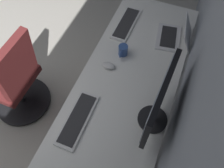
% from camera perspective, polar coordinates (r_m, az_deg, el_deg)
% --- Properties ---
extents(wall_back, '(5.04, 0.10, 2.60)m').
position_cam_1_polar(wall_back, '(1.02, 21.93, -5.31)').
color(wall_back, '#8C939E').
rests_on(wall_back, ground).
extents(desk, '(2.30, 0.71, 0.73)m').
position_cam_1_polar(desk, '(1.65, 1.62, -5.67)').
color(desk, white).
rests_on(desk, ground).
extents(monitor_primary, '(0.50, 0.20, 0.46)m').
position_cam_1_polar(monitor_primary, '(1.33, 11.65, -4.34)').
color(monitor_primary, black).
rests_on(monitor_primary, desk).
extents(laptop_left, '(0.34, 0.32, 0.18)m').
position_cam_1_polar(laptop_left, '(1.98, 15.75, 11.67)').
color(laptop_left, silver).
rests_on(laptop_left, desk).
extents(keyboard_main, '(0.42, 0.14, 0.02)m').
position_cam_1_polar(keyboard_main, '(1.55, -8.64, -8.72)').
color(keyboard_main, silver).
rests_on(keyboard_main, desk).
extents(keyboard_spare, '(0.42, 0.15, 0.02)m').
position_cam_1_polar(keyboard_spare, '(2.06, 3.59, 14.91)').
color(keyboard_spare, silver).
rests_on(keyboard_spare, desk).
extents(mouse_main, '(0.06, 0.10, 0.03)m').
position_cam_1_polar(mouse_main, '(1.74, -0.90, 4.60)').
color(mouse_main, silver).
rests_on(mouse_main, desk).
extents(coffee_mug, '(0.11, 0.07, 0.09)m').
position_cam_1_polar(coffee_mug, '(1.80, 2.76, 8.41)').
color(coffee_mug, '#335193').
rests_on(coffee_mug, desk).
extents(office_chair, '(0.56, 0.56, 0.97)m').
position_cam_1_polar(office_chair, '(2.18, -23.17, 0.57)').
color(office_chair, maroon).
rests_on(office_chair, ground).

